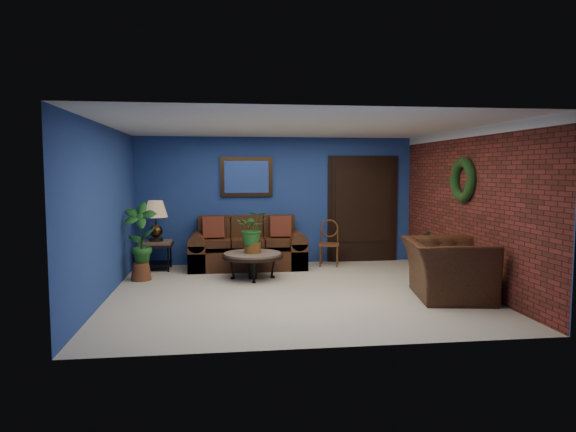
{
  "coord_description": "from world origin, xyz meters",
  "views": [
    {
      "loc": [
        -1.08,
        -7.62,
        1.85
      ],
      "look_at": [
        -0.03,
        0.55,
        1.11
      ],
      "focal_mm": 32.0,
      "sensor_mm": 36.0,
      "label": 1
    }
  ],
  "objects": [
    {
      "name": "table_lamp",
      "position": [
        -2.3,
        2.05,
        1.01
      ],
      "size": [
        0.44,
        0.44,
        0.73
      ],
      "color": "#3B2614",
      "rests_on": "end_table"
    },
    {
      "name": "wreath",
      "position": [
        2.69,
        0.05,
        1.7
      ],
      "size": [
        0.16,
        0.72,
        0.72
      ],
      "primitive_type": "torus",
      "rotation": [
        0.0,
        1.57,
        0.0
      ],
      "color": "black",
      "rests_on": "wall_right_brick"
    },
    {
      "name": "ceiling",
      "position": [
        0.0,
        0.0,
        2.5
      ],
      "size": [
        5.5,
        5.0,
        0.02
      ],
      "primitive_type": "cube",
      "color": "silver",
      "rests_on": "wall_back"
    },
    {
      "name": "floor",
      "position": [
        0.0,
        0.0,
        0.0
      ],
      "size": [
        5.5,
        5.5,
        0.0
      ],
      "primitive_type": "plane",
      "color": "beige",
      "rests_on": "ground"
    },
    {
      "name": "armchair",
      "position": [
        2.15,
        -0.63,
        0.42
      ],
      "size": [
        1.33,
        1.47,
        0.84
      ],
      "primitive_type": "imported",
      "rotation": [
        0.0,
        0.0,
        1.4
      ],
      "color": "#422112",
      "rests_on": "ground"
    },
    {
      "name": "wall_right_brick",
      "position": [
        2.75,
        0.0,
        1.25
      ],
      "size": [
        0.04,
        5.0,
        2.5
      ],
      "primitive_type": "cube",
      "color": "maroon",
      "rests_on": "ground"
    },
    {
      "name": "coffee_plant",
      "position": [
        -0.57,
        1.04,
        0.84
      ],
      "size": [
        0.54,
        0.47,
        0.72
      ],
      "color": "brown",
      "rests_on": "coffee_table"
    },
    {
      "name": "coffee_table",
      "position": [
        -0.57,
        1.04,
        0.39
      ],
      "size": [
        1.04,
        1.04,
        0.45
      ],
      "rotation": [
        0.0,
        0.0,
        -0.02
      ],
      "color": "#57534C",
      "rests_on": "ground"
    },
    {
      "name": "crown_molding",
      "position": [
        2.72,
        0.0,
        2.43
      ],
      "size": [
        0.03,
        5.0,
        0.14
      ],
      "primitive_type": "cube",
      "color": "white",
      "rests_on": "wall_right_brick"
    },
    {
      "name": "end_table",
      "position": [
        -2.3,
        2.05,
        0.41
      ],
      "size": [
        0.59,
        0.59,
        0.54
      ],
      "color": "#57534C",
      "rests_on": "ground"
    },
    {
      "name": "side_chair",
      "position": [
        0.99,
        2.11,
        0.5
      ],
      "size": [
        0.46,
        0.46,
        0.89
      ],
      "rotation": [
        0.0,
        0.0,
        -0.25
      ],
      "color": "brown",
      "rests_on": "ground"
    },
    {
      "name": "wall_mirror",
      "position": [
        -0.6,
        2.46,
        1.72
      ],
      "size": [
        1.02,
        0.06,
        0.77
      ],
      "primitive_type": "cube",
      "color": "#3B2614",
      "rests_on": "wall_back"
    },
    {
      "name": "tall_plant",
      "position": [
        -2.45,
        1.16,
        0.7
      ],
      "size": [
        0.62,
        0.48,
        1.32
      ],
      "color": "brown",
      "rests_on": "ground"
    },
    {
      "name": "wall_back",
      "position": [
        0.0,
        2.5,
        1.25
      ],
      "size": [
        5.5,
        0.04,
        2.5
      ],
      "primitive_type": "cube",
      "color": "navy",
      "rests_on": "ground"
    },
    {
      "name": "sofa",
      "position": [
        -0.61,
        2.08,
        0.32
      ],
      "size": [
        2.18,
        0.94,
        0.98
      ],
      "color": "#422112",
      "rests_on": "ground"
    },
    {
      "name": "wall_left",
      "position": [
        -2.75,
        0.0,
        1.25
      ],
      "size": [
        0.04,
        5.0,
        2.5
      ],
      "primitive_type": "cube",
      "color": "navy",
      "rests_on": "ground"
    },
    {
      "name": "closet_door",
      "position": [
        1.75,
        2.47,
        1.05
      ],
      "size": [
        1.44,
        0.06,
        2.18
      ],
      "primitive_type": "cube",
      "color": "black",
      "rests_on": "wall_back"
    },
    {
      "name": "floor_plant",
      "position": [
        2.35,
        0.85,
        0.42
      ],
      "size": [
        0.42,
        0.36,
        0.81
      ],
      "color": "brown",
      "rests_on": "ground"
    }
  ]
}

